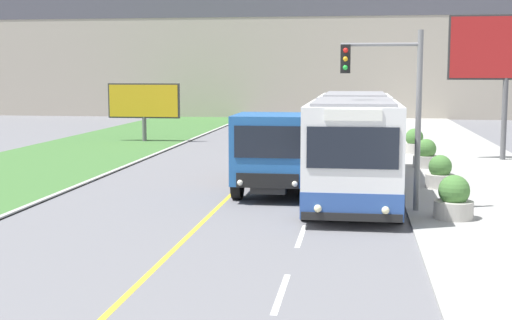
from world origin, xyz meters
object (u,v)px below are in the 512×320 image
at_px(dump_truck, 275,154).
at_px(traffic_light_mast, 393,97).
at_px(planter_round_near, 454,200).
at_px(planter_round_second, 440,173).
at_px(billboard_large, 507,52).
at_px(planter_round_third, 426,155).
at_px(planter_round_far, 414,142).
at_px(car_distant, 307,132).
at_px(city_bus, 354,143).
at_px(billboard_small, 144,102).

relative_size(dump_truck, traffic_light_mast, 1.31).
relative_size(planter_round_near, planter_round_second, 1.06).
distance_m(traffic_light_mast, planter_round_second, 5.32).
relative_size(billboard_large, planter_round_third, 5.51).
distance_m(planter_round_second, planter_round_far, 10.44).
relative_size(dump_truck, car_distant, 1.57).
bearing_deg(planter_round_third, planter_round_far, 90.93).
distance_m(city_bus, planter_round_third, 6.65).
bearing_deg(billboard_small, traffic_light_mast, -55.38).
bearing_deg(dump_truck, planter_round_far, 66.08).
xyz_separation_m(car_distant, billboard_large, (9.24, -5.98, 4.18)).
bearing_deg(planter_round_far, billboard_small, 163.55).
relative_size(traffic_light_mast, planter_round_far, 4.32).
distance_m(city_bus, planter_round_far, 11.51).
distance_m(city_bus, planter_round_near, 5.40).
distance_m(dump_truck, car_distant, 16.04).
height_order(traffic_light_mast, planter_round_third, traffic_light_mast).
distance_m(traffic_light_mast, billboard_large, 13.80).
bearing_deg(planter_round_second, car_distant, 111.19).
height_order(planter_round_near, planter_round_third, planter_round_near).
height_order(billboard_small, planter_round_third, billboard_small).
relative_size(car_distant, planter_round_near, 3.63).
xyz_separation_m(billboard_large, planter_round_far, (-3.75, 2.06, -4.26)).
bearing_deg(city_bus, planter_round_second, 12.82).
height_order(car_distant, billboard_small, billboard_small).
relative_size(city_bus, planter_round_far, 10.49).
height_order(planter_round_third, planter_round_far, planter_round_far).
bearing_deg(planter_round_second, billboard_small, 135.22).
bearing_deg(planter_round_far, planter_round_second, -89.55).
relative_size(traffic_light_mast, billboard_large, 0.79).
height_order(city_bus, traffic_light_mast, traffic_light_mast).
bearing_deg(dump_truck, city_bus, 21.45).
bearing_deg(billboard_large, traffic_light_mast, -113.59).
distance_m(car_distant, planter_round_near, 20.31).
bearing_deg(traffic_light_mast, planter_round_third, 79.03).
height_order(car_distant, traffic_light_mast, traffic_light_mast).
bearing_deg(planter_round_far, planter_round_third, -89.07).
bearing_deg(planter_round_third, billboard_small, 147.26).
bearing_deg(traffic_light_mast, billboard_small, 124.62).
bearing_deg(traffic_light_mast, planter_round_second, 66.47).
xyz_separation_m(city_bus, car_distant, (-2.65, 15.03, -0.94)).
distance_m(car_distant, planter_round_far, 6.75).
bearing_deg(traffic_light_mast, billboard_large, 66.41).
bearing_deg(billboard_small, city_bus, -52.19).
relative_size(traffic_light_mast, billboard_small, 1.24).
height_order(dump_truck, planter_round_third, dump_truck).
distance_m(dump_truck, planter_round_third, 8.81).
xyz_separation_m(dump_truck, billboard_large, (9.12, 10.04, 3.52)).
bearing_deg(dump_truck, planter_round_second, 16.93).
relative_size(billboard_large, billboard_small, 1.55).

